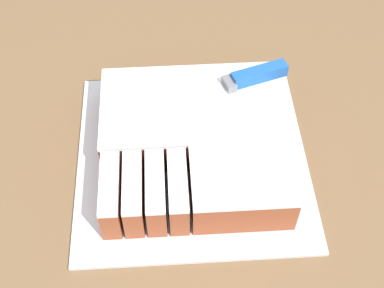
% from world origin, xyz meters
% --- Properties ---
extents(cake_board, '(0.38, 0.37, 0.01)m').
position_xyz_m(cake_board, '(0.05, 0.06, 0.89)').
color(cake_board, silver).
rests_on(cake_board, countertop).
extents(cake, '(0.29, 0.29, 0.07)m').
position_xyz_m(cake, '(0.06, 0.06, 0.93)').
color(cake, '#994C2D').
rests_on(cake, cake_board).
extents(knife, '(0.29, 0.11, 0.02)m').
position_xyz_m(knife, '(0.13, 0.15, 0.97)').
color(knife, silver).
rests_on(knife, cake).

